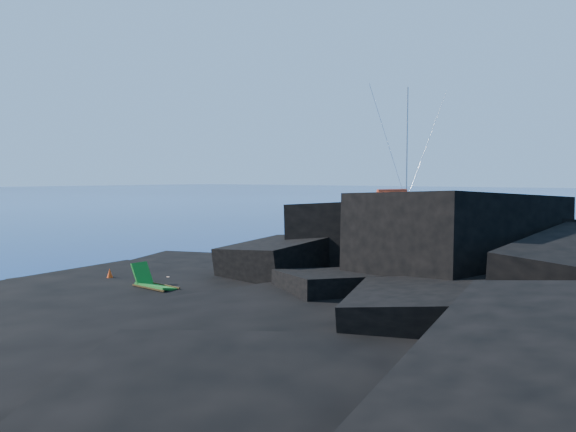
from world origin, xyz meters
name	(u,v)px	position (x,y,z in m)	size (l,w,h in m)	color
ground	(62,280)	(0.00, 0.00, 0.00)	(400.00, 400.00, 0.00)	#030A35
headland	(422,318)	(13.00, 3.00, 0.00)	(24.00, 24.00, 3.60)	black
beach	(149,294)	(4.50, 0.50, 0.00)	(8.50, 6.00, 0.70)	black
surf_foam	(251,276)	(5.00, 5.00, 0.00)	(10.00, 8.00, 0.06)	white
sailboat	(402,211)	(-9.17, 46.46, 0.00)	(2.79, 13.30, 13.94)	white
deck_chair	(156,280)	(6.44, -0.77, 0.87)	(1.51, 0.66, 1.04)	#19721F
towel	(156,284)	(4.86, 0.49, 0.37)	(1.82, 0.86, 0.05)	white
sunbather	(156,279)	(4.86, 0.49, 0.53)	(1.73, 0.47, 0.26)	#E2A176
marker_cone	(110,277)	(3.94, -0.61, 0.64)	(0.37, 0.37, 0.57)	#F33F0C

